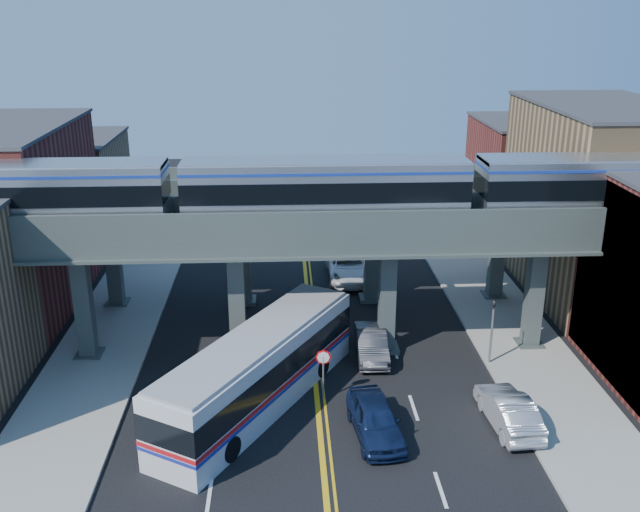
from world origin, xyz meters
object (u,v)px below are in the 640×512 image
object	(u,v)px
transit_train	(325,188)
transit_bus	(258,371)
stop_sign	(323,367)
car_lane_c	(348,266)
car_lane_d	(352,257)
car_lane_b	(371,344)
car_lane_a	(375,419)
car_parked_curb	(509,410)
traffic_signal	(492,325)

from	to	relation	value
transit_train	transit_bus	size ratio (longest dim) A/B	3.41
transit_train	stop_sign	xyz separation A→B (m)	(-0.37, -5.00, -7.40)
car_lane_c	car_lane_d	bearing A→B (deg)	77.48
transit_train	car_lane_c	xyz separation A→B (m)	(2.26, 10.94, -8.31)
transit_bus	car_lane_c	xyz separation A→B (m)	(5.68, 16.23, -0.93)
car_lane_d	transit_train	bearing A→B (deg)	-103.18
transit_bus	car_lane_b	world-z (taller)	transit_bus
car_lane_a	car_parked_curb	world-z (taller)	car_lane_a
stop_sign	car_lane_b	world-z (taller)	stop_sign
stop_sign	car_parked_curb	xyz separation A→B (m)	(8.14, -2.70, -0.98)
traffic_signal	car_lane_d	size ratio (longest dim) A/B	0.78
traffic_signal	car_parked_curb	distance (m)	5.94
stop_sign	transit_bus	bearing A→B (deg)	-174.65
car_lane_c	car_lane_d	distance (m)	2.20
transit_train	car_lane_b	xyz separation A→B (m)	(2.46, -0.75, -8.41)
transit_bus	car_lane_d	bearing A→B (deg)	12.55
transit_train	car_lane_c	bearing A→B (deg)	78.36
car_lane_d	car_lane_b	bearing A→B (deg)	-92.53
transit_train	car_parked_curb	xyz separation A→B (m)	(7.77, -7.70, -8.37)
car_lane_b	car_parked_curb	xyz separation A→B (m)	(5.32, -6.95, 0.04)
car_lane_a	car_lane_d	xyz separation A→B (m)	(0.97, 21.25, -0.06)
traffic_signal	car_lane_d	bearing A→B (deg)	111.10
stop_sign	car_parked_curb	world-z (taller)	stop_sign
transit_bus	stop_sign	bearing A→B (deg)	-53.65
car_lane_c	stop_sign	bearing A→B (deg)	-100.04
transit_train	car_lane_a	world-z (taller)	transit_train
car_lane_a	car_lane_b	xyz separation A→B (m)	(0.72, 7.40, -0.07)
transit_bus	car_parked_curb	distance (m)	11.50
car_lane_a	car_parked_curb	distance (m)	6.06
transit_train	car_lane_a	bearing A→B (deg)	-77.99
traffic_signal	car_lane_c	world-z (taller)	traffic_signal
transit_train	traffic_signal	distance (m)	11.13
transit_train	stop_sign	distance (m)	8.94
stop_sign	car_lane_a	size ratio (longest dim) A/B	0.55
car_lane_a	stop_sign	bearing A→B (deg)	117.18
stop_sign	car_lane_d	world-z (taller)	stop_sign
traffic_signal	car_lane_c	xyz separation A→B (m)	(-6.28, 12.94, -1.45)
transit_bus	car_parked_curb	xyz separation A→B (m)	(11.20, -2.41, -1.00)
traffic_signal	stop_sign	bearing A→B (deg)	-161.37
traffic_signal	car_parked_curb	xyz separation A→B (m)	(-0.76, -5.70, -1.52)
transit_bus	car_lane_b	distance (m)	7.50
transit_train	stop_sign	world-z (taller)	transit_train
transit_train	car_lane_d	distance (m)	15.79
transit_bus	car_lane_c	size ratio (longest dim) A/B	2.15
car_lane_b	car_parked_curb	bearing A→B (deg)	-51.00
transit_bus	car_parked_curb	size ratio (longest dim) A/B	2.74
car_lane_c	car_parked_curb	distance (m)	19.44
car_lane_b	car_lane_c	distance (m)	11.69
car_lane_c	transit_train	bearing A→B (deg)	-102.34
traffic_signal	car_lane_a	xyz separation A→B (m)	(-6.80, -6.15, -1.48)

